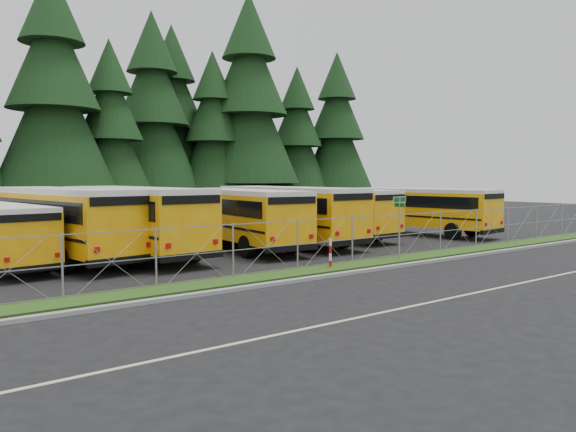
{
  "coord_description": "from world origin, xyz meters",
  "views": [
    {
      "loc": [
        -17.72,
        -18.35,
        3.68
      ],
      "look_at": [
        -0.66,
        4.0,
        1.71
      ],
      "focal_mm": 35.0,
      "sensor_mm": 36.0,
      "label": 1
    }
  ],
  "objects_px": {
    "bus_5": "(284,215)",
    "bus_east": "(417,211)",
    "bus_4": "(237,219)",
    "street_sign": "(399,214)",
    "striped_bollard": "(330,253)",
    "bus_6": "(322,213)",
    "bus_1": "(59,224)",
    "bus_2": "(129,222)"
  },
  "relations": [
    {
      "from": "street_sign",
      "to": "striped_bollard",
      "type": "relative_size",
      "value": 2.34
    },
    {
      "from": "bus_1",
      "to": "striped_bollard",
      "type": "relative_size",
      "value": 10.15
    },
    {
      "from": "bus_1",
      "to": "street_sign",
      "type": "xyz_separation_m",
      "value": [
        11.95,
        -8.94,
        0.44
      ]
    },
    {
      "from": "bus_4",
      "to": "bus_6",
      "type": "bearing_deg",
      "value": 13.95
    },
    {
      "from": "street_sign",
      "to": "bus_6",
      "type": "bearing_deg",
      "value": 70.12
    },
    {
      "from": "bus_2",
      "to": "bus_6",
      "type": "relative_size",
      "value": 1.08
    },
    {
      "from": "bus_east",
      "to": "striped_bollard",
      "type": "relative_size",
      "value": 9.32
    },
    {
      "from": "bus_1",
      "to": "bus_6",
      "type": "distance_m",
      "value": 15.16
    },
    {
      "from": "bus_2",
      "to": "bus_east",
      "type": "height_order",
      "value": "bus_2"
    },
    {
      "from": "bus_4",
      "to": "bus_east",
      "type": "xyz_separation_m",
      "value": [
        12.96,
        -0.99,
        -0.05
      ]
    },
    {
      "from": "bus_east",
      "to": "striped_bollard",
      "type": "distance_m",
      "value": 14.9
    },
    {
      "from": "bus_5",
      "to": "bus_6",
      "type": "relative_size",
      "value": 1.06
    },
    {
      "from": "bus_1",
      "to": "bus_6",
      "type": "relative_size",
      "value": 1.08
    },
    {
      "from": "bus_4",
      "to": "bus_6",
      "type": "relative_size",
      "value": 1.03
    },
    {
      "from": "bus_east",
      "to": "street_sign",
      "type": "xyz_separation_m",
      "value": [
        -9.48,
        -6.87,
        0.57
      ]
    },
    {
      "from": "street_sign",
      "to": "striped_bollard",
      "type": "height_order",
      "value": "street_sign"
    },
    {
      "from": "bus_5",
      "to": "bus_east",
      "type": "xyz_separation_m",
      "value": [
        9.86,
        -1.07,
        -0.1
      ]
    },
    {
      "from": "bus_4",
      "to": "street_sign",
      "type": "height_order",
      "value": "bus_4"
    },
    {
      "from": "striped_bollard",
      "to": "bus_5",
      "type": "bearing_deg",
      "value": 65.84
    },
    {
      "from": "bus_2",
      "to": "bus_4",
      "type": "bearing_deg",
      "value": -8.5
    },
    {
      "from": "street_sign",
      "to": "striped_bollard",
      "type": "distance_m",
      "value": 4.1
    },
    {
      "from": "bus_2",
      "to": "bus_5",
      "type": "relative_size",
      "value": 1.02
    },
    {
      "from": "street_sign",
      "to": "striped_bollard",
      "type": "xyz_separation_m",
      "value": [
        -3.84,
        0.23,
        -1.43
      ]
    },
    {
      "from": "bus_6",
      "to": "striped_bollard",
      "type": "xyz_separation_m",
      "value": [
        -7.04,
        -8.63,
        -0.88
      ]
    },
    {
      "from": "bus_1",
      "to": "bus_4",
      "type": "relative_size",
      "value": 1.05
    },
    {
      "from": "bus_6",
      "to": "street_sign",
      "type": "distance_m",
      "value": 9.44
    },
    {
      "from": "bus_2",
      "to": "bus_5",
      "type": "height_order",
      "value": "bus_2"
    },
    {
      "from": "bus_1",
      "to": "bus_2",
      "type": "xyz_separation_m",
      "value": [
        2.97,
        -0.55,
        0.0
      ]
    },
    {
      "from": "bus_4",
      "to": "street_sign",
      "type": "distance_m",
      "value": 8.61
    },
    {
      "from": "bus_4",
      "to": "bus_east",
      "type": "distance_m",
      "value": 13.0
    },
    {
      "from": "bus_2",
      "to": "bus_east",
      "type": "bearing_deg",
      "value": -7.66
    },
    {
      "from": "bus_6",
      "to": "bus_5",
      "type": "bearing_deg",
      "value": -168.17
    },
    {
      "from": "bus_5",
      "to": "bus_2",
      "type": "bearing_deg",
      "value": 177.48
    },
    {
      "from": "bus_1",
      "to": "street_sign",
      "type": "relative_size",
      "value": 4.34
    },
    {
      "from": "bus_2",
      "to": "street_sign",
      "type": "bearing_deg",
      "value": -46.01
    },
    {
      "from": "bus_5",
      "to": "striped_bollard",
      "type": "bearing_deg",
      "value": -113.68
    },
    {
      "from": "bus_1",
      "to": "bus_2",
      "type": "bearing_deg",
      "value": -18.21
    },
    {
      "from": "bus_6",
      "to": "bus_east",
      "type": "xyz_separation_m",
      "value": [
        6.27,
        -1.99,
        -0.01
      ]
    },
    {
      "from": "bus_1",
      "to": "bus_4",
      "type": "bearing_deg",
      "value": -15.05
    },
    {
      "from": "striped_bollard",
      "to": "bus_6",
      "type": "bearing_deg",
      "value": 50.79
    },
    {
      "from": "bus_2",
      "to": "bus_4",
      "type": "relative_size",
      "value": 1.05
    },
    {
      "from": "bus_1",
      "to": "bus_6",
      "type": "xyz_separation_m",
      "value": [
        15.16,
        -0.08,
        -0.12
      ]
    }
  ]
}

